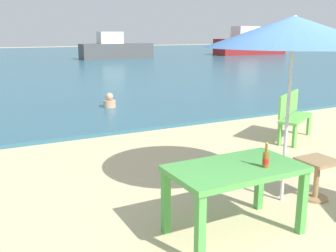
{
  "coord_description": "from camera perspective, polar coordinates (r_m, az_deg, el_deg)",
  "views": [
    {
      "loc": [
        -3.43,
        -2.55,
        2.11
      ],
      "look_at": [
        -0.52,
        3.0,
        0.6
      ],
      "focal_mm": 41.59,
      "sensor_mm": 36.0,
      "label": 1
    }
  ],
  "objects": [
    {
      "name": "swimmer_person",
      "position": [
        10.94,
        -8.56,
        3.55
      ],
      "size": [
        0.34,
        0.34,
        0.41
      ],
      "color": "tan",
      "rests_on": "sea_water"
    },
    {
      "name": "beer_bottle_amber",
      "position": [
        4.11,
        14.14,
        -4.66
      ],
      "size": [
        0.07,
        0.07,
        0.26
      ],
      "color": "brown",
      "rests_on": "picnic_table_green"
    },
    {
      "name": "boat_barge",
      "position": [
        31.72,
        -7.67,
        11.11
      ],
      "size": [
        5.76,
        1.57,
        2.1
      ],
      "color": "#4C4C4C",
      "rests_on": "sea_water"
    },
    {
      "name": "sea_water",
      "position": [
        32.79,
        -21.95,
        8.95
      ],
      "size": [
        120.0,
        50.0,
        0.08
      ],
      "primitive_type": "cube",
      "color": "#2D6075",
      "rests_on": "ground_plane"
    },
    {
      "name": "side_table_wood",
      "position": [
        5.37,
        21.01,
        -6.48
      ],
      "size": [
        0.44,
        0.44,
        0.54
      ],
      "color": "#9E7A51",
      "rests_on": "ground_plane"
    },
    {
      "name": "picnic_table_green",
      "position": [
        4.15,
        9.8,
        -7.24
      ],
      "size": [
        1.4,
        0.8,
        0.76
      ],
      "color": "#4C9E47",
      "rests_on": "ground_plane"
    },
    {
      "name": "boat_sailboat",
      "position": [
        38.19,
        11.84,
        11.61
      ],
      "size": [
        7.16,
        1.95,
        2.6
      ],
      "color": "maroon",
      "rests_on": "sea_water"
    },
    {
      "name": "patio_umbrella",
      "position": [
        4.88,
        17.93,
        13.01
      ],
      "size": [
        2.1,
        2.1,
        2.3
      ],
      "color": "silver",
      "rests_on": "ground_plane"
    },
    {
      "name": "bench_green_left",
      "position": [
        8.15,
        17.79,
        1.79
      ],
      "size": [
        1.22,
        0.91,
        0.95
      ],
      "color": "#60B24C",
      "rests_on": "ground_plane"
    }
  ]
}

